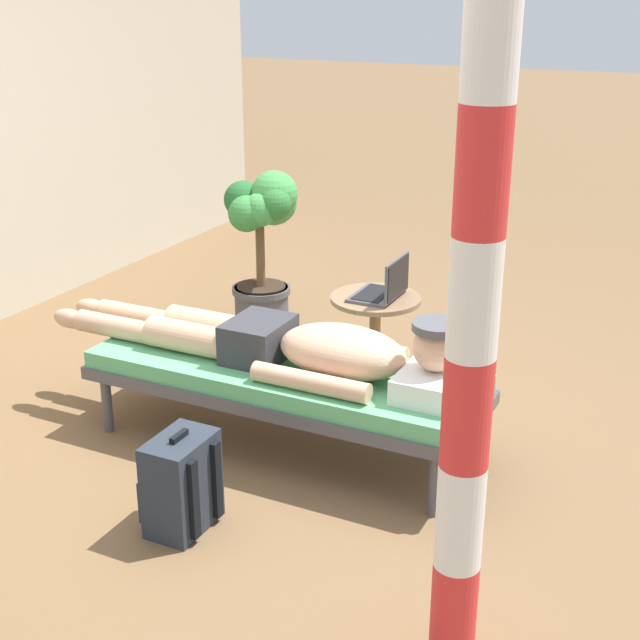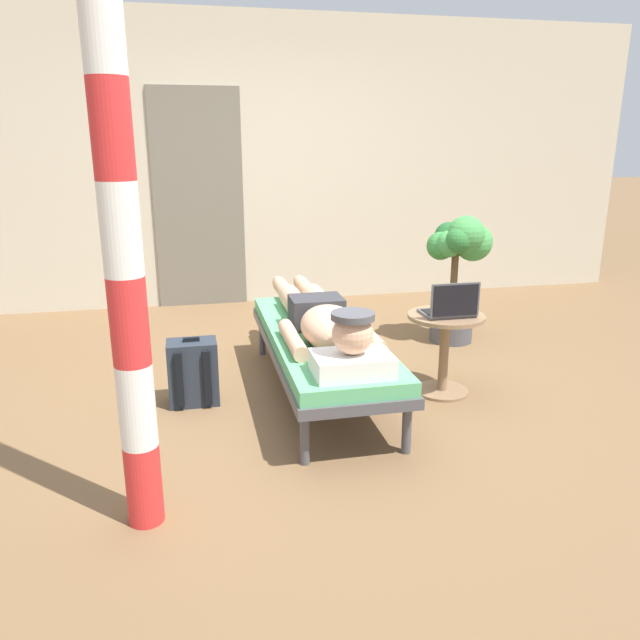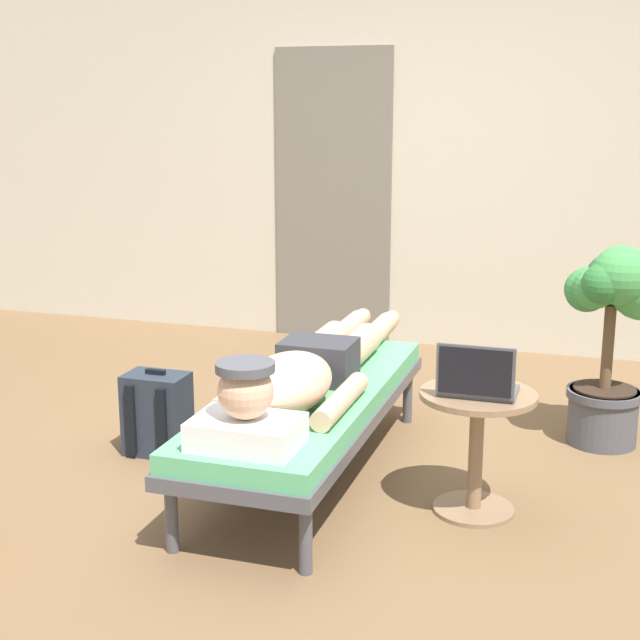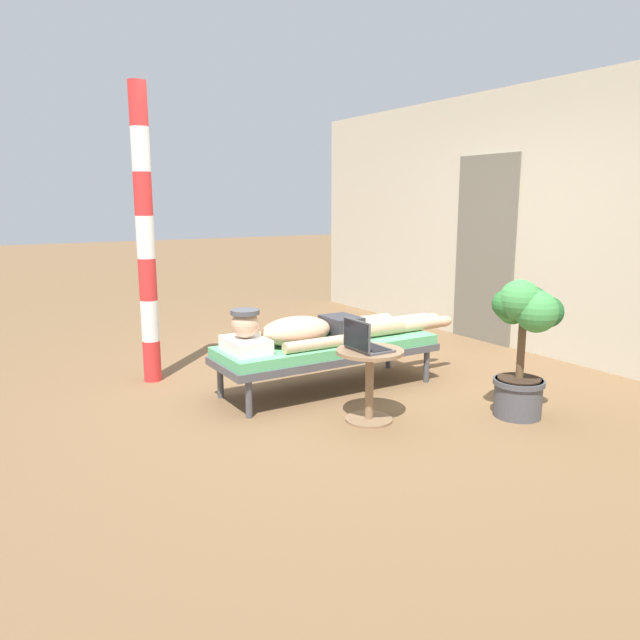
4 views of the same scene
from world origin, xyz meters
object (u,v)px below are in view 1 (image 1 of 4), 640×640
(lounge_chair, at_px, (284,378))
(backpack, at_px, (181,484))
(person_reclining, at_px, (296,346))
(laptop, at_px, (385,288))
(porch_post, at_px, (474,298))
(side_table, at_px, (375,326))
(potted_plant, at_px, (263,232))

(lounge_chair, height_order, backpack, backpack)
(person_reclining, relative_size, laptop, 7.00)
(laptop, relative_size, backpack, 0.73)
(laptop, distance_m, porch_post, 2.15)
(lounge_chair, xyz_separation_m, backpack, (-0.79, 0.05, -0.15))
(side_table, relative_size, porch_post, 0.21)
(backpack, distance_m, potted_plant, 2.27)
(lounge_chair, distance_m, person_reclining, 0.19)
(laptop, relative_size, porch_post, 0.12)
(person_reclining, xyz_separation_m, porch_post, (-1.02, -1.10, 0.73))
(potted_plant, bearing_deg, person_reclining, -144.94)
(lounge_chair, bearing_deg, porch_post, -131.22)
(laptop, xyz_separation_m, backpack, (-1.57, 0.23, -0.39))
(person_reclining, height_order, side_table, person_reclining)
(person_reclining, distance_m, porch_post, 1.67)
(side_table, xyz_separation_m, backpack, (-1.57, 0.18, -0.16))
(side_table, bearing_deg, porch_post, -150.11)
(laptop, relative_size, potted_plant, 0.30)
(lounge_chair, bearing_deg, potted_plant, 33.03)
(potted_plant, bearing_deg, side_table, -117.82)
(lounge_chair, relative_size, porch_post, 0.76)
(potted_plant, height_order, porch_post, porch_post)
(potted_plant, bearing_deg, backpack, -159.20)
(lounge_chair, distance_m, side_table, 0.78)
(laptop, height_order, porch_post, porch_post)
(laptop, xyz_separation_m, potted_plant, (0.51, 1.02, 0.05))
(lounge_chair, height_order, laptop, laptop)
(lounge_chair, xyz_separation_m, side_table, (0.77, -0.14, 0.01))
(person_reclining, bearing_deg, side_table, -5.15)
(person_reclining, xyz_separation_m, laptop, (0.77, -0.12, 0.06))
(porch_post, bearing_deg, lounge_chair, 48.78)
(lounge_chair, relative_size, backpack, 4.45)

